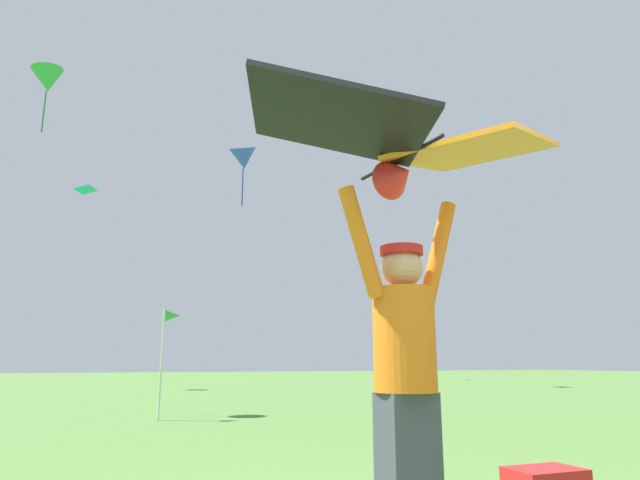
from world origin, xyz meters
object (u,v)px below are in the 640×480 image
distant_kite_teal_mid_left (86,189)px  distant_kite_red_mid_right (299,139)px  distant_kite_blue_far_center (243,159)px  distant_kite_green_high_left (47,80)px  distant_kite_blue_overhead_distant (383,145)px  held_stunt_kite (408,145)px  kite_flyer_person (405,370)px  marker_flag (171,323)px

distant_kite_teal_mid_left → distant_kite_red_mid_right: bearing=35.4°
distant_kite_red_mid_right → distant_kite_teal_mid_left: bearing=-144.6°
distant_kite_blue_far_center → distant_kite_green_high_left: bearing=-170.0°
distant_kite_blue_overhead_distant → distant_kite_green_high_left: bearing=-148.1°
distant_kite_blue_overhead_distant → distant_kite_green_high_left: (-13.36, -8.32, -3.72)m
distant_kite_red_mid_right → distant_kite_blue_overhead_distant: 12.58m
held_stunt_kite → distant_kite_blue_overhead_distant: 23.06m
distant_kite_teal_mid_left → distant_kite_blue_far_center: (4.00, -9.99, -1.62)m
distant_kite_blue_overhead_distant → distant_kite_blue_far_center: distant_kite_blue_overhead_distant is taller
kite_flyer_person → marker_flag: 7.73m
distant_kite_green_high_left → distant_kite_blue_far_center: size_ratio=0.90×
kite_flyer_person → distant_kite_blue_overhead_distant: (10.50, 18.51, 9.97)m
distant_kite_green_high_left → distant_kite_red_mid_right: bearing=55.8°
distant_kite_green_high_left → marker_flag: size_ratio=0.81×
held_stunt_kite → distant_kite_blue_far_center: 12.02m
held_stunt_kite → kite_flyer_person: bearing=95.0°
distant_kite_blue_overhead_distant → kite_flyer_person: bearing=-119.6°
marker_flag → distant_kite_blue_far_center: bearing=57.7°
distant_kite_blue_overhead_distant → marker_flag: 17.79m
marker_flag → distant_kite_teal_mid_left: bearing=98.0°
kite_flyer_person → distant_kite_blue_overhead_distant: size_ratio=1.58×
kite_flyer_person → distant_kite_blue_far_center: 12.43m
distant_kite_red_mid_right → marker_flag: distant_kite_red_mid_right is taller
distant_kite_green_high_left → marker_flag: distant_kite_green_high_left is taller
distant_kite_blue_overhead_distant → marker_flag: distant_kite_blue_overhead_distant is taller
kite_flyer_person → distant_kite_teal_mid_left: distant_kite_teal_mid_left is taller
distant_kite_green_high_left → distant_kite_teal_mid_left: (0.79, 10.84, 0.76)m
distant_kite_red_mid_right → distant_kite_blue_overhead_distant: (-0.18, -11.59, -4.89)m
held_stunt_kite → distant_kite_teal_mid_left: size_ratio=2.48×
kite_flyer_person → held_stunt_kite: size_ratio=0.91×
distant_kite_teal_mid_left → distant_kite_blue_overhead_distant: bearing=-11.3°
held_stunt_kite → distant_kite_green_high_left: distant_kite_green_high_left is taller
distant_kite_blue_overhead_distant → held_stunt_kite: bearing=-119.4°
distant_kite_blue_overhead_distant → distant_kite_blue_far_center: bearing=-138.9°
distant_kite_green_high_left → distant_kite_teal_mid_left: size_ratio=1.86×
held_stunt_kite → distant_kite_teal_mid_left: (-2.09, 21.12, 5.76)m
kite_flyer_person → marker_flag: size_ratio=0.99×
kite_flyer_person → distant_kite_green_high_left: bearing=105.7°
marker_flag → kite_flyer_person: bearing=-88.6°
held_stunt_kite → distant_kite_green_high_left: size_ratio=1.34×
distant_kite_red_mid_right → distant_kite_blue_far_center: 23.01m
kite_flyer_person → distant_kite_blue_overhead_distant: distant_kite_blue_overhead_distant is taller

